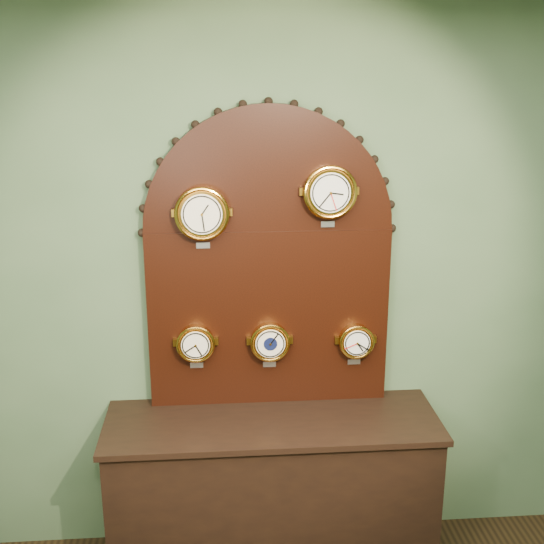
{
  "coord_description": "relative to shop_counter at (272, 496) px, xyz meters",
  "views": [
    {
      "loc": [
        -0.24,
        -0.79,
        2.49
      ],
      "look_at": [
        0.0,
        2.25,
        1.58
      ],
      "focal_mm": 45.67,
      "sensor_mm": 36.0,
      "label": 1
    }
  ],
  "objects": [
    {
      "name": "arabic_clock",
      "position": [
        0.28,
        0.15,
        1.53
      ],
      "size": [
        0.26,
        0.08,
        0.3
      ],
      "color": "orange",
      "rests_on": "display_board"
    },
    {
      "name": "hygrometer",
      "position": [
        -0.37,
        0.15,
        0.78
      ],
      "size": [
        0.19,
        0.08,
        0.24
      ],
      "color": "orange",
      "rests_on": "display_board"
    },
    {
      "name": "barometer",
      "position": [
        0.0,
        0.15,
        0.78
      ],
      "size": [
        0.2,
        0.08,
        0.25
      ],
      "color": "orange",
      "rests_on": "display_board"
    },
    {
      "name": "roman_clock",
      "position": [
        -0.32,
        0.15,
        1.43
      ],
      "size": [
        0.26,
        0.08,
        0.31
      ],
      "color": "orange",
      "rests_on": "display_board"
    },
    {
      "name": "tide_clock",
      "position": [
        0.43,
        0.15,
        0.77
      ],
      "size": [
        0.18,
        0.08,
        0.23
      ],
      "color": "orange",
      "rests_on": "display_board"
    },
    {
      "name": "display_board",
      "position": [
        0.0,
        0.22,
        1.23
      ],
      "size": [
        1.26,
        0.06,
        1.53
      ],
      "color": "black",
      "rests_on": "shop_counter"
    },
    {
      "name": "wall_back",
      "position": [
        0.0,
        0.27,
        1.0
      ],
      "size": [
        4.0,
        0.0,
        4.0
      ],
      "primitive_type": "plane",
      "rotation": [
        1.57,
        0.0,
        0.0
      ],
      "color": "#4C6747",
      "rests_on": "ground"
    },
    {
      "name": "shop_counter",
      "position": [
        0.0,
        0.0,
        0.0
      ],
      "size": [
        1.6,
        0.5,
        0.8
      ],
      "primitive_type": "cube",
      "color": "black",
      "rests_on": "ground_plane"
    }
  ]
}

